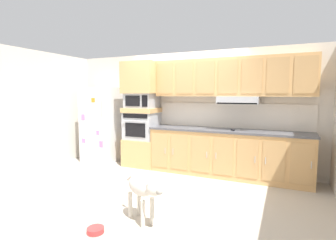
{
  "coord_description": "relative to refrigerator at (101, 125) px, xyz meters",
  "views": [
    {
      "loc": [
        1.96,
        -4.28,
        1.6
      ],
      "look_at": [
        0.01,
        0.04,
        1.13
      ],
      "focal_mm": 27.83,
      "sensor_mm": 36.0,
      "label": 1
    }
  ],
  "objects": [
    {
      "name": "backsplash_panel",
      "position": [
        2.97,
        0.36,
        0.29
      ],
      "size": [
        3.09,
        0.02,
        0.5
      ],
      "primitive_type": "cube",
      "color": "silver",
      "rests_on": "countertop_slab"
    },
    {
      "name": "appliance_mid_shelf",
      "position": [
        1.07,
        0.07,
        0.37
      ],
      "size": [
        0.74,
        0.62,
        0.1
      ],
      "primitive_type": "cube",
      "color": "tan",
      "rests_on": "built_in_oven"
    },
    {
      "name": "dog",
      "position": [
        2.42,
        -2.25,
        -0.43
      ],
      "size": [
        0.74,
        0.48,
        0.64
      ],
      "rotation": [
        0.0,
        0.0,
        -0.52
      ],
      "color": "beige",
      "rests_on": "ground"
    },
    {
      "name": "side_panel_left",
      "position": [
        -0.78,
        -0.68,
        0.37
      ],
      "size": [
        0.12,
        7.1,
        2.5
      ],
      "primitive_type": "cube",
      "color": "beige",
      "rests_on": "ground"
    },
    {
      "name": "screwdriver",
      "position": [
        3.11,
        -0.04,
        0.05
      ],
      "size": [
        0.17,
        0.17,
        0.03
      ],
      "color": "black",
      "rests_on": "countertop_slab"
    },
    {
      "name": "lower_cabinet_run",
      "position": [
        2.97,
        0.07,
        -0.44
      ],
      "size": [
        3.05,
        0.63,
        0.88
      ],
      "color": "tan",
      "rests_on": "ground"
    },
    {
      "name": "built_in_oven",
      "position": [
        1.07,
        0.07,
        0.02
      ],
      "size": [
        0.7,
        0.62,
        0.6
      ],
      "color": "#A8AAAF",
      "rests_on": "oven_base_cabinet"
    },
    {
      "name": "refrigerator",
      "position": [
        0.0,
        0.0,
        0.0
      ],
      "size": [
        0.76,
        0.73,
        1.76
      ],
      "color": "white",
      "rests_on": "ground"
    },
    {
      "name": "countertop_slab",
      "position": [
        2.97,
        0.07,
        0.02
      ],
      "size": [
        3.09,
        0.64,
        0.04
      ],
      "primitive_type": "cube",
      "color": "#4C4C51",
      "rests_on": "lower_cabinet_run"
    },
    {
      "name": "appliance_upper_cabinet",
      "position": [
        1.07,
        0.07,
        1.08
      ],
      "size": [
        0.74,
        0.62,
        0.68
      ],
      "primitive_type": "cube",
      "color": "tan",
      "rests_on": "microwave"
    },
    {
      "name": "back_kitchen_wall",
      "position": [
        2.02,
        0.43,
        0.37
      ],
      "size": [
        6.2,
        0.12,
        2.5
      ],
      "primitive_type": "cube",
      "color": "beige",
      "rests_on": "ground"
    },
    {
      "name": "dog_food_bowl",
      "position": [
        2.03,
        -2.68,
        -0.85
      ],
      "size": [
        0.2,
        0.2,
        0.06
      ],
      "color": "red",
      "rests_on": "ground"
    },
    {
      "name": "ground_plane",
      "position": [
        2.02,
        -0.68,
        -0.88
      ],
      "size": [
        9.6,
        9.6,
        0.0
      ],
      "primitive_type": "plane",
      "color": "#B2A899"
    },
    {
      "name": "microwave",
      "position": [
        1.07,
        0.07,
        0.58
      ],
      "size": [
        0.64,
        0.54,
        0.32
      ],
      "color": "#A8AAAF",
      "rests_on": "appliance_mid_shelf"
    },
    {
      "name": "oven_base_cabinet",
      "position": [
        1.07,
        0.07,
        -0.58
      ],
      "size": [
        0.74,
        0.62,
        0.6
      ],
      "primitive_type": "cube",
      "color": "tan",
      "rests_on": "ground"
    },
    {
      "name": "upper_cabinet_with_hood",
      "position": [
        2.98,
        0.19,
        1.02
      ],
      "size": [
        3.05,
        0.48,
        0.88
      ],
      "color": "tan",
      "rests_on": "backsplash_panel"
    }
  ]
}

